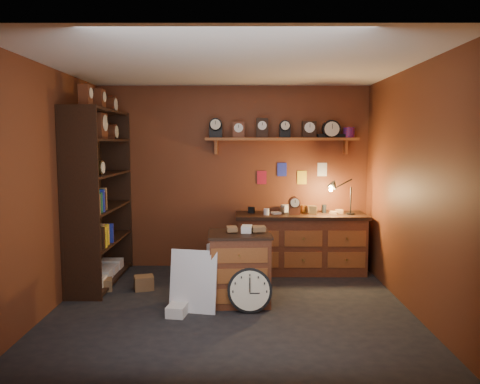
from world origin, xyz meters
The scene contains 11 objects.
floor centered at (0.00, 0.00, 0.00)m, with size 4.00×4.00×0.00m, color black.
room_shell centered at (0.04, 0.11, 1.72)m, with size 4.02×3.62×2.71m.
shelving_unit centered at (-1.79, 0.98, 1.25)m, with size 0.47×1.60×2.58m.
workbench centered at (0.98, 1.47, 0.47)m, with size 1.86×0.66×1.36m.
low_cabinet centered at (0.10, 0.16, 0.45)m, with size 0.75×0.65×0.92m.
big_round_clock centered at (0.21, -0.15, 0.24)m, with size 0.49×0.16×0.50m.
white_panel centered at (-0.41, -0.14, 0.00)m, with size 0.53×0.02×0.71m, color silver.
mini_fridge centered at (-0.09, 1.39, 0.22)m, with size 0.56×0.58×0.45m.
floor_box_a centered at (-1.64, 0.59, 0.07)m, with size 0.24×0.20×0.15m, color brown.
floor_box_b centered at (-0.58, -0.27, 0.06)m, with size 0.20×0.24×0.12m, color white.
floor_box_c centered at (-1.12, 0.63, 0.09)m, with size 0.24×0.20×0.18m, color brown.
Camera 1 is at (0.11, -5.17, 1.86)m, focal length 35.00 mm.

